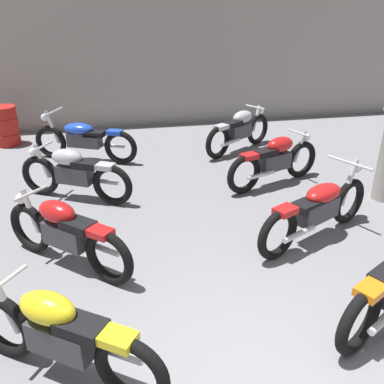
{
  "coord_description": "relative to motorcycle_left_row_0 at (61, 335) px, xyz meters",
  "views": [
    {
      "loc": [
        -1.02,
        -1.98,
        2.99
      ],
      "look_at": [
        0.0,
        3.1,
        0.55
      ],
      "focal_mm": 39.04,
      "sensor_mm": 36.0,
      "label": 1
    }
  ],
  "objects": [
    {
      "name": "motorcycle_right_row_2",
      "position": [
        3.25,
        3.49,
        0.0
      ],
      "size": [
        1.88,
        0.81,
        0.88
      ],
      "color": "black",
      "rests_on": "ground"
    },
    {
      "name": "motorcycle_left_row_1",
      "position": [
        -0.08,
        1.69,
        0.0
      ],
      "size": [
        1.54,
        1.4,
        0.88
      ],
      "color": "black",
      "rests_on": "ground"
    },
    {
      "name": "motorcycle_left_row_0",
      "position": [
        0.0,
        0.0,
        0.0
      ],
      "size": [
        1.69,
        1.2,
        0.88
      ],
      "color": "black",
      "rests_on": "ground"
    },
    {
      "name": "back_wall",
      "position": [
        1.57,
        7.75,
        1.34
      ],
      "size": [
        13.24,
        0.24,
        3.6
      ],
      "primitive_type": "cube",
      "color": "#9E998E",
      "rests_on": "ground"
    },
    {
      "name": "motorcycle_right_row_1",
      "position": [
        3.13,
        1.69,
        -0.01
      ],
      "size": [
        1.99,
        1.12,
        0.97
      ],
      "color": "black",
      "rests_on": "ground"
    },
    {
      "name": "motorcycle_left_row_2",
      "position": [
        -0.08,
        3.57,
        0.0
      ],
      "size": [
        1.79,
        1.03,
        0.88
      ],
      "color": "black",
      "rests_on": "ground"
    },
    {
      "name": "oil_drum",
      "position": [
        -1.71,
        6.72,
        -0.03
      ],
      "size": [
        0.59,
        0.59,
        0.85
      ],
      "color": "red",
      "rests_on": "ground"
    },
    {
      "name": "motorcycle_right_row_3",
      "position": [
        3.18,
        5.3,
        0.0
      ],
      "size": [
        1.71,
        1.17,
        0.88
      ],
      "color": "black",
      "rests_on": "ground"
    },
    {
      "name": "motorcycle_left_row_3",
      "position": [
        0.01,
        5.34,
        -0.01
      ],
      "size": [
        2.01,
        1.08,
        0.97
      ],
      "color": "black",
      "rests_on": "ground"
    }
  ]
}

